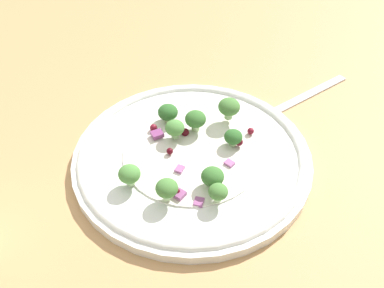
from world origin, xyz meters
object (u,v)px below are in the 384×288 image
Objects in this scene: broccoli_floret_2 at (218,192)px; fork at (293,102)px; plate at (192,155)px; broccoli_floret_0 at (213,177)px; broccoli_floret_1 at (129,174)px.

fork is (-17.61, -13.11, -2.66)cm from broccoli_floret_2.
broccoli_floret_0 reaches higher than plate.
broccoli_floret_0 and broccoli_floret_2 have the same top height.
broccoli_floret_0 is 8.86cm from broccoli_floret_1.
plate is at bearing -164.89° from broccoli_floret_1.
broccoli_floret_2 is (-7.79, 5.72, -0.05)cm from broccoli_floret_1.
broccoli_floret_1 reaches higher than plate.
plate is at bearing -89.30° from broccoli_floret_0.
broccoli_floret_1 is (8.06, 2.18, 2.11)cm from plate.
plate is 8.16cm from broccoli_floret_2.
fork is (-17.27, -10.91, -2.58)cm from broccoli_floret_0.
fork is (-17.34, -5.21, -0.61)cm from plate.
broccoli_floret_1 is at bearing 16.22° from fork.
plate is 1.52× the size of fork.
broccoli_floret_0 is 1.21× the size of broccoli_floret_2.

